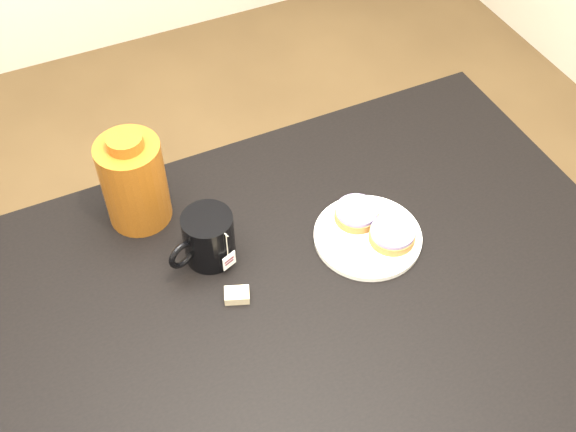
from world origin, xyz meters
The scene contains 7 objects.
table centered at (0.00, 0.00, 0.67)m, with size 1.40×0.90×0.75m.
plate centered at (0.23, 0.09, 0.76)m, with size 0.21×0.21×0.02m.
bagel_back centered at (0.23, 0.13, 0.77)m, with size 0.12×0.12×0.03m.
bagel_front centered at (0.27, 0.06, 0.77)m, with size 0.13×0.13×0.03m.
mug centered at (-0.06, 0.18, 0.80)m, with size 0.15×0.12×0.11m.
teabag_pouch centered at (-0.05, 0.06, 0.76)m, with size 0.04×0.03×0.02m, color #C6B793.
bagel_package centered at (-0.15, 0.33, 0.85)m, with size 0.12×0.12×0.21m.
Camera 1 is at (-0.28, -0.66, 1.84)m, focal length 45.00 mm.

